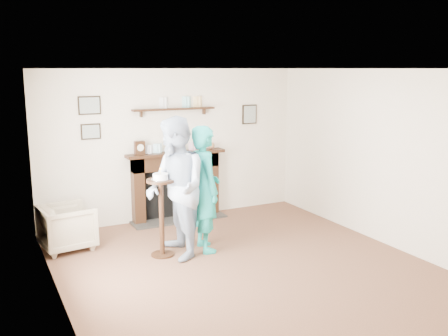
{
  "coord_description": "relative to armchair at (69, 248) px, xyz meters",
  "views": [
    {
      "loc": [
        -2.95,
        -5.23,
        2.5
      ],
      "look_at": [
        0.14,
        0.9,
        1.13
      ],
      "focal_mm": 40.0,
      "sensor_mm": 36.0,
      "label": 1
    }
  ],
  "objects": [
    {
      "name": "woman",
      "position": [
        1.72,
        -0.89,
        0.0
      ],
      "size": [
        0.48,
        0.68,
        1.75
      ],
      "primitive_type": "imported",
      "rotation": [
        0.0,
        0.0,
        1.47
      ],
      "color": "teal",
      "rests_on": "ground"
    },
    {
      "name": "room_shell",
      "position": [
        1.9,
        -1.04,
        1.62
      ],
      "size": [
        4.54,
        5.02,
        2.52
      ],
      "color": "#F1E5CD",
      "rests_on": "ground"
    },
    {
      "name": "armchair",
      "position": [
        0.0,
        0.0,
        0.0
      ],
      "size": [
        0.78,
        0.76,
        0.64
      ],
      "primitive_type": "imported",
      "rotation": [
        0.0,
        0.0,
        1.7
      ],
      "color": "tan",
      "rests_on": "ground"
    },
    {
      "name": "ground",
      "position": [
        1.9,
        -1.73,
        0.0
      ],
      "size": [
        5.0,
        5.0,
        0.0
      ],
      "primitive_type": "plane",
      "color": "brown",
      "rests_on": "ground"
    },
    {
      "name": "man",
      "position": [
        1.26,
        -0.97,
        0.0
      ],
      "size": [
        0.74,
        0.94,
        1.9
      ],
      "primitive_type": "imported",
      "rotation": [
        0.0,
        0.0,
        -1.6
      ],
      "color": "silver",
      "rests_on": "ground"
    },
    {
      "name": "pedestal_table",
      "position": [
        1.1,
        -0.84,
        0.75
      ],
      "size": [
        0.38,
        0.38,
        1.21
      ],
      "color": "black",
      "rests_on": "ground"
    }
  ]
}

